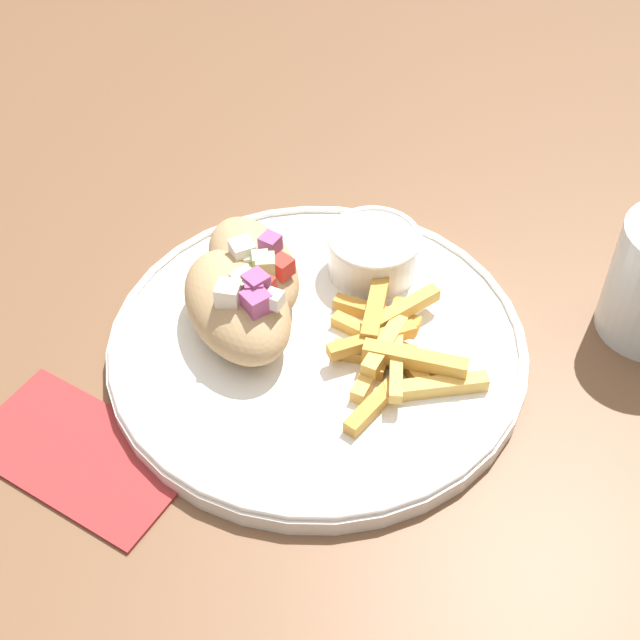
{
  "coord_description": "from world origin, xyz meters",
  "views": [
    {
      "loc": [
        0.32,
        -0.35,
        1.24
      ],
      "look_at": [
        0.02,
        0.0,
        0.76
      ],
      "focal_mm": 50.0,
      "sensor_mm": 36.0,
      "label": 1
    }
  ],
  "objects_px": {
    "pita_sandwich_near": "(238,305)",
    "sauce_ramekin": "(375,251)",
    "plate": "(320,342)",
    "pita_sandwich_far": "(254,265)",
    "fries_pile": "(390,346)"
  },
  "relations": [
    {
      "from": "plate",
      "to": "fries_pile",
      "type": "xyz_separation_m",
      "value": [
        0.05,
        0.02,
        0.01
      ]
    },
    {
      "from": "pita_sandwich_far",
      "to": "fries_pile",
      "type": "bearing_deg",
      "value": 31.37
    },
    {
      "from": "pita_sandwich_far",
      "to": "pita_sandwich_near",
      "type": "bearing_deg",
      "value": -35.48
    },
    {
      "from": "pita_sandwich_near",
      "to": "pita_sandwich_far",
      "type": "distance_m",
      "value": 0.05
    },
    {
      "from": "fries_pile",
      "to": "sauce_ramekin",
      "type": "relative_size",
      "value": 1.86
    },
    {
      "from": "pita_sandwich_near",
      "to": "sauce_ramekin",
      "type": "bearing_deg",
      "value": 97.54
    },
    {
      "from": "pita_sandwich_far",
      "to": "fries_pile",
      "type": "height_order",
      "value": "pita_sandwich_far"
    },
    {
      "from": "plate",
      "to": "pita_sandwich_far",
      "type": "distance_m",
      "value": 0.08
    },
    {
      "from": "pita_sandwich_near",
      "to": "plate",
      "type": "bearing_deg",
      "value": 57.13
    },
    {
      "from": "pita_sandwich_near",
      "to": "fries_pile",
      "type": "bearing_deg",
      "value": 52.4
    },
    {
      "from": "pita_sandwich_near",
      "to": "sauce_ramekin",
      "type": "relative_size",
      "value": 1.82
    },
    {
      "from": "plate",
      "to": "sauce_ramekin",
      "type": "bearing_deg",
      "value": 99.95
    },
    {
      "from": "plate",
      "to": "pita_sandwich_near",
      "type": "xyz_separation_m",
      "value": [
        -0.05,
        -0.03,
        0.03
      ]
    },
    {
      "from": "plate",
      "to": "fries_pile",
      "type": "relative_size",
      "value": 2.25
    },
    {
      "from": "pita_sandwich_far",
      "to": "sauce_ramekin",
      "type": "bearing_deg",
      "value": 78.03
    }
  ]
}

